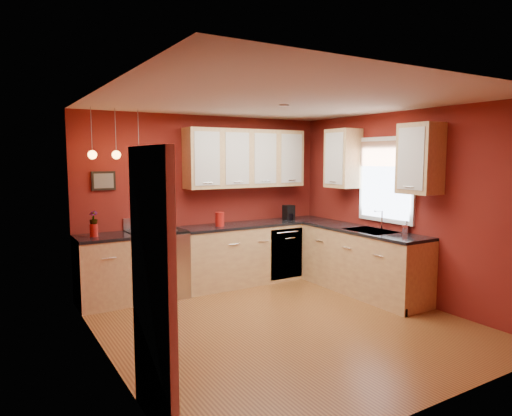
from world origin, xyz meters
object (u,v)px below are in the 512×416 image
red_canister (220,219)px  coffee_maker (289,213)px  sink (371,232)px  soap_pump (406,227)px  gas_range (157,263)px

red_canister → coffee_maker: bearing=2.4°
sink → soap_pump: bearing=-58.8°
gas_range → coffee_maker: 2.34m
coffee_maker → soap_pump: (0.60, -1.92, -0.03)m
coffee_maker → soap_pump: size_ratio=1.42×
coffee_maker → red_canister: bearing=177.3°
sink → soap_pump: size_ratio=4.12×
sink → coffee_maker: bearing=103.1°
gas_range → red_canister: 1.12m
sink → coffee_maker: (-0.35, 1.51, 0.14)m
coffee_maker → gas_range: bearing=175.1°
gas_range → coffee_maker: size_ratio=4.59×
red_canister → soap_pump: red_canister is taller
gas_range → soap_pump: (2.87, -1.91, 0.54)m
sink → red_canister: (-1.66, 1.45, 0.13)m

